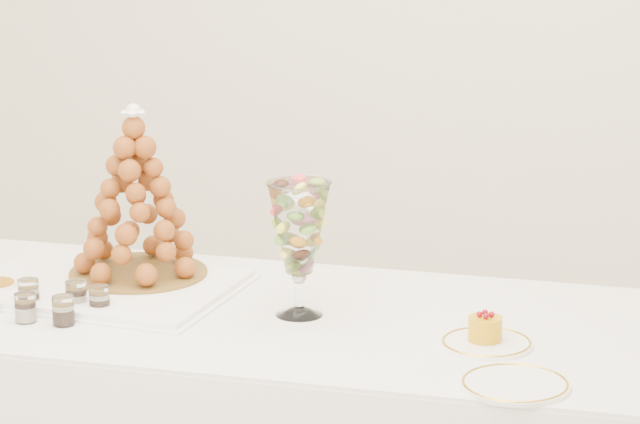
% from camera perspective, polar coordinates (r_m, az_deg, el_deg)
% --- Properties ---
extents(lace_tray, '(0.61, 0.46, 0.02)m').
position_cam_1_polar(lace_tray, '(3.65, -8.13, -2.79)').
color(lace_tray, white).
rests_on(lace_tray, buffet_table).
extents(macaron_vase, '(0.14, 0.14, 0.31)m').
position_cam_1_polar(macaron_vase, '(3.39, -0.80, -0.67)').
color(macaron_vase, white).
rests_on(macaron_vase, buffet_table).
extents(cake_plate, '(0.20, 0.20, 0.01)m').
position_cam_1_polar(cake_plate, '(3.27, 6.29, -4.95)').
color(cake_plate, white).
rests_on(cake_plate, buffet_table).
extents(spare_plate, '(0.22, 0.22, 0.01)m').
position_cam_1_polar(spare_plate, '(3.05, 7.35, -6.47)').
color(spare_plate, white).
rests_on(spare_plate, buffet_table).
extents(verrine_a, '(0.05, 0.05, 0.07)m').
position_cam_1_polar(verrine_a, '(3.55, -10.91, -3.03)').
color(verrine_a, white).
rests_on(verrine_a, buffet_table).
extents(verrine_b, '(0.06, 0.06, 0.07)m').
position_cam_1_polar(verrine_b, '(3.52, -9.16, -3.12)').
color(verrine_b, white).
rests_on(verrine_b, buffet_table).
extents(verrine_c, '(0.06, 0.06, 0.06)m').
position_cam_1_polar(verrine_c, '(3.48, -8.30, -3.29)').
color(verrine_c, white).
rests_on(verrine_c, buffet_table).
extents(verrine_d, '(0.05, 0.05, 0.07)m').
position_cam_1_polar(verrine_d, '(3.46, -11.03, -3.56)').
color(verrine_d, white).
rests_on(verrine_d, buffet_table).
extents(verrine_e, '(0.05, 0.05, 0.07)m').
position_cam_1_polar(verrine_e, '(3.42, -9.64, -3.68)').
color(verrine_e, white).
rests_on(verrine_e, buffet_table).
extents(croquembouche, '(0.34, 0.34, 0.42)m').
position_cam_1_polar(croquembouche, '(3.65, -6.95, 0.73)').
color(croquembouche, brown).
rests_on(croquembouche, lace_tray).
extents(mousse_cake, '(0.07, 0.07, 0.06)m').
position_cam_1_polar(mousse_cake, '(3.27, 6.23, -4.37)').
color(mousse_cake, '#C98F09').
rests_on(mousse_cake, cake_plate).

